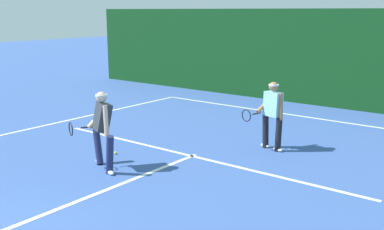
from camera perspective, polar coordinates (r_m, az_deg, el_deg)
court_line_baseline_far at (r=15.11m, az=12.60°, el=-0.03°), size 10.32×0.10×0.01m
court_line_service at (r=10.66m, az=-0.00°, el=-5.07°), size 8.41×0.10×0.01m
court_line_centre at (r=8.59m, az=-12.87°, el=-9.89°), size 0.10×6.40×0.01m
player_near at (r=9.76m, az=-11.03°, el=-1.45°), size 1.17×0.85×1.65m
player_far at (r=11.10m, az=9.86°, el=0.28°), size 0.90×0.90×1.64m
tennis_ball at (r=10.93m, az=-9.40°, el=-4.63°), size 0.07×0.07×0.07m
back_fence_windscreen at (r=16.63m, az=15.83°, el=6.76°), size 21.69×0.12×3.33m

